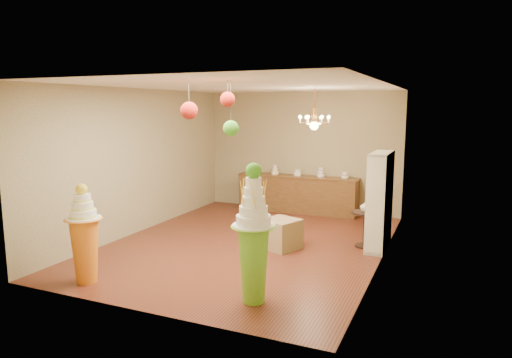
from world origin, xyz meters
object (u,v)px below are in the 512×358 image
at_px(pedestal_orange, 85,242).
at_px(round_table, 365,224).
at_px(pedestal_green, 254,246).
at_px(sideboard, 297,193).

distance_m(pedestal_orange, round_table, 4.94).
relative_size(pedestal_green, sideboard, 0.63).
relative_size(pedestal_orange, sideboard, 0.50).
xyz_separation_m(pedestal_green, pedestal_orange, (-2.60, -0.36, -0.16)).
bearing_deg(sideboard, pedestal_green, -77.76).
xyz_separation_m(pedestal_orange, sideboard, (1.43, 5.72, -0.15)).
bearing_deg(round_table, sideboard, 132.76).
relative_size(pedestal_orange, round_table, 2.18).
xyz_separation_m(pedestal_orange, round_table, (3.53, 3.45, -0.19)).
relative_size(pedestal_green, pedestal_orange, 1.26).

